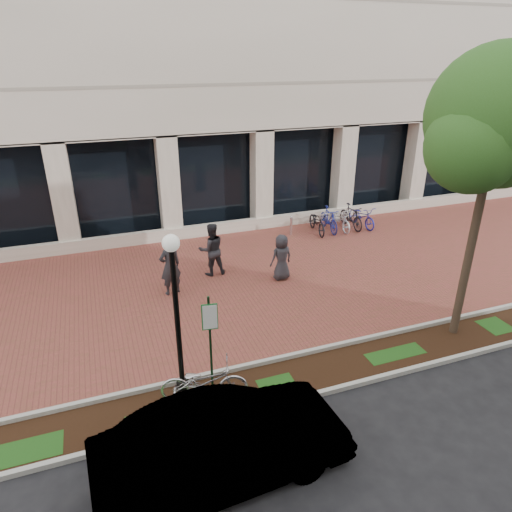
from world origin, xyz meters
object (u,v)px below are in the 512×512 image
object	(u,v)px
street_tree	(497,126)
bike_rack_cluster	(340,219)
sedan_near_curb	(225,445)
pedestrian_mid	(211,249)
parking_sign	(210,336)
locked_bicycle	(204,382)
lamppost	(176,309)
pedestrian_right	(281,257)
pedestrian_left	(170,266)
bollard	(291,225)

from	to	relation	value
street_tree	bike_rack_cluster	size ratio (longest dim) A/B	2.46
bike_rack_cluster	sedan_near_curb	world-z (taller)	sedan_near_curb
sedan_near_curb	pedestrian_mid	bearing A→B (deg)	-17.07
pedestrian_mid	bike_rack_cluster	world-z (taller)	pedestrian_mid
parking_sign	locked_bicycle	bearing A→B (deg)	-160.00
lamppost	bike_rack_cluster	xyz separation A→B (m)	(8.59, 8.02, -1.71)
lamppost	pedestrian_right	distance (m)	6.41
street_tree	pedestrian_left	xyz separation A→B (m)	(-7.01, 4.86, -4.60)
parking_sign	pedestrian_mid	bearing A→B (deg)	83.98
lamppost	street_tree	distance (m)	8.35
parking_sign	pedestrian_right	bearing A→B (deg)	61.61
lamppost	street_tree	bearing A→B (deg)	-0.86
parking_sign	sedan_near_curb	xyz separation A→B (m)	(-0.32, -2.10, -0.88)
bollard	sedan_near_curb	distance (m)	12.22
pedestrian_right	bike_rack_cluster	distance (m)	5.52
bollard	bike_rack_cluster	world-z (taller)	bike_rack_cluster
pedestrian_left	bike_rack_cluster	distance (m)	8.62
lamppost	bollard	xyz separation A→B (m)	(6.31, 8.12, -1.77)
pedestrian_right	sedan_near_curb	size ratio (longest dim) A/B	0.35
pedestrian_mid	bollard	world-z (taller)	pedestrian_mid
pedestrian_mid	pedestrian_right	bearing A→B (deg)	150.79
parking_sign	pedestrian_mid	world-z (taller)	parking_sign
locked_bicycle	bollard	xyz separation A→B (m)	(5.90, 8.56, -0.07)
locked_bicycle	parking_sign	bearing A→B (deg)	-63.43
street_tree	pedestrian_mid	size ratio (longest dim) A/B	3.95
street_tree	sedan_near_curb	size ratio (longest dim) A/B	1.61
locked_bicycle	pedestrian_left	xyz separation A→B (m)	(0.22, 5.19, 0.47)
parking_sign	pedestrian_left	distance (m)	5.19
street_tree	pedestrian_mid	world-z (taller)	street_tree
parking_sign	pedestrian_left	xyz separation A→B (m)	(0.02, 5.15, -0.66)
lamppost	bike_rack_cluster	distance (m)	11.88
locked_bicycle	sedan_near_curb	world-z (taller)	sedan_near_curb
lamppost	street_tree	world-z (taller)	street_tree
pedestrian_left	bollard	size ratio (longest dim) A/B	2.27
pedestrian_right	bollard	xyz separation A→B (m)	(1.97, 3.61, -0.36)
pedestrian_left	sedan_near_curb	xyz separation A→B (m)	(-0.35, -7.25, -0.22)
pedestrian_left	sedan_near_curb	bearing A→B (deg)	70.18
locked_bicycle	pedestrian_left	distance (m)	5.21
parking_sign	lamppost	xyz separation A→B (m)	(-0.60, 0.40, 0.57)
pedestrian_left	bollard	world-z (taller)	pedestrian_left
bike_rack_cluster	sedan_near_curb	bearing A→B (deg)	-127.13
pedestrian_mid	locked_bicycle	bearing A→B (deg)	72.76
street_tree	pedestrian_right	size ratio (longest dim) A/B	4.63
locked_bicycle	pedestrian_right	distance (m)	6.33
locked_bicycle	street_tree	bearing A→B (deg)	-72.03
lamppost	sedan_near_curb	distance (m)	2.91
parking_sign	pedestrian_right	size ratio (longest dim) A/B	1.61
pedestrian_left	pedestrian_mid	xyz separation A→B (m)	(1.58, 0.92, -0.04)
pedestrian_left	bike_rack_cluster	world-z (taller)	pedestrian_left
parking_sign	locked_bicycle	xyz separation A→B (m)	(-0.20, -0.04, -1.12)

